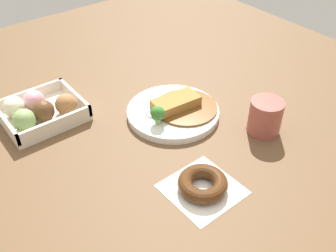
{
  "coord_description": "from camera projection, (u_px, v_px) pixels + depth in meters",
  "views": [
    {
      "loc": [
        -0.41,
        -0.62,
        0.59
      ],
      "look_at": [
        0.03,
        -0.06,
        0.03
      ],
      "focal_mm": 41.46,
      "sensor_mm": 36.0,
      "label": 1
    }
  ],
  "objects": [
    {
      "name": "ground_plane",
      "position": [
        145.0,
        128.0,
        0.95
      ],
      "size": [
        1.6,
        1.6,
        0.0
      ],
      "primitive_type": "plane",
      "color": "brown"
    },
    {
      "name": "curry_plate",
      "position": [
        175.0,
        111.0,
        0.98
      ],
      "size": [
        0.23,
        0.23,
        0.07
      ],
      "color": "white",
      "rests_on": "ground_plane"
    },
    {
      "name": "donut_box",
      "position": [
        39.0,
        111.0,
        0.96
      ],
      "size": [
        0.19,
        0.17,
        0.07
      ],
      "color": "beige",
      "rests_on": "ground_plane"
    },
    {
      "name": "chocolate_ring_donut",
      "position": [
        203.0,
        184.0,
        0.78
      ],
      "size": [
        0.14,
        0.14,
        0.03
      ],
      "color": "white",
      "rests_on": "ground_plane"
    },
    {
      "name": "coffee_mug",
      "position": [
        265.0,
        117.0,
        0.91
      ],
      "size": [
        0.08,
        0.08,
        0.09
      ],
      "primitive_type": "cylinder",
      "color": "#9E4C42",
      "rests_on": "ground_plane"
    }
  ]
}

